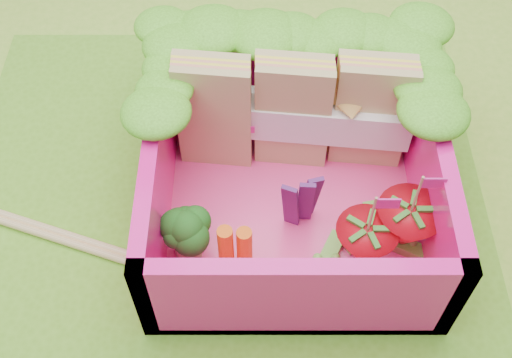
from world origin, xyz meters
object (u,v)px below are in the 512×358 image
Objects in this scene: chopsticks at (36,228)px; broccoli at (186,234)px; bento_box at (294,176)px; strawberry_left at (364,246)px; strawberry_right at (405,228)px; sandwich_stack at (293,112)px.

broccoli is at bearing -11.88° from chopsticks.
bento_box is 0.45m from strawberry_left.
strawberry_right is at bearing -25.35° from bento_box.
strawberry_right is (0.49, -0.23, -0.07)m from bento_box.
strawberry_right is (0.19, 0.09, 0.01)m from strawberry_left.
sandwich_stack reaches higher than strawberry_right.
bento_box is at bearing 30.31° from broccoli.
strawberry_right reaches higher than broccoli.
strawberry_right is 0.23× the size of chopsticks.
strawberry_left is (0.78, -0.04, -0.04)m from broccoli.
chopsticks is at bearing 172.67° from strawberry_left.
bento_box is at bearing -90.96° from sandwich_stack.
broccoli is (-0.48, -0.59, -0.13)m from sandwich_stack.
bento_box is 0.32m from sandwich_stack.
strawberry_left is 0.21m from strawberry_right.
strawberry_left is 1.54m from chopsticks.
strawberry_left reaches higher than chopsticks.
strawberry_right is (0.97, 0.05, -0.03)m from broccoli.
sandwich_stack reaches higher than chopsticks.
strawberry_right is at bearing -48.39° from sandwich_stack.
bento_box reaches higher than chopsticks.
chopsticks is at bearing 168.12° from broccoli.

